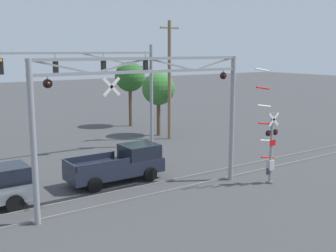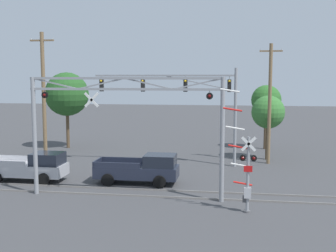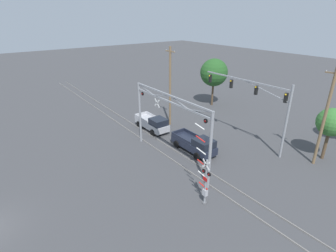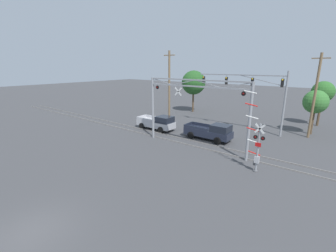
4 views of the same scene
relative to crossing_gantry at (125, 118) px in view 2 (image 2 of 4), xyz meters
The scene contains 12 objects.
rail_track_near 4.63m from the crossing_gantry, 87.59° to the left, with size 80.00×0.08×0.10m, color gray.
rail_track_far 4.93m from the crossing_gantry, 89.60° to the left, with size 80.00×0.08×0.10m, color gray.
crossing_gantry is the anchor object (origin of this frame).
crossing_signal_mast 7.48m from the crossing_gantry, 14.13° to the right, with size 1.92×0.35×6.46m.
traffic_signal_span 10.32m from the crossing_gantry, 71.47° to the left, with size 11.40×0.39×7.75m.
pickup_truck_lead 4.99m from the crossing_gantry, 85.80° to the left, with size 5.48×2.18×1.98m.
pickup_truck_following 8.68m from the crossing_gantry, 158.54° to the left, with size 5.36×2.18×1.98m.
utility_pole_left 9.56m from the crossing_gantry, 142.61° to the left, with size 1.80×0.28×10.27m.
utility_pole_right 14.54m from the crossing_gantry, 51.20° to the left, with size 1.80×0.28×9.70m.
background_tree_beyond_span 19.18m from the crossing_gantry, 121.66° to the left, with size 4.31×4.31×7.52m.
background_tree_far_left_verge 20.74m from the crossing_gantry, 63.02° to the left, with size 2.90×2.90×6.28m.
background_tree_far_right_verge 15.96m from the crossing_gantry, 54.97° to the left, with size 2.82×2.82×5.50m.
Camera 2 is at (6.01, -7.51, 6.99)m, focal length 45.00 mm.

